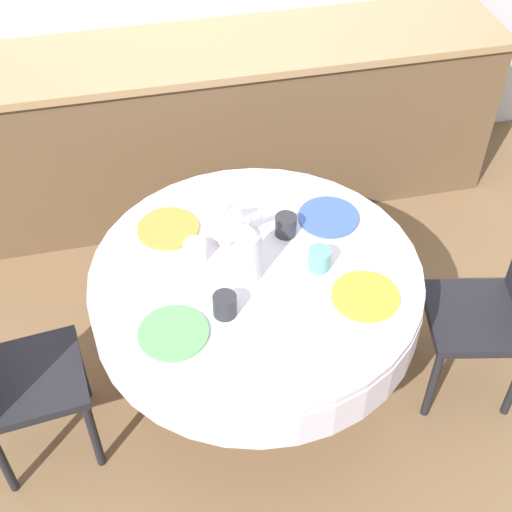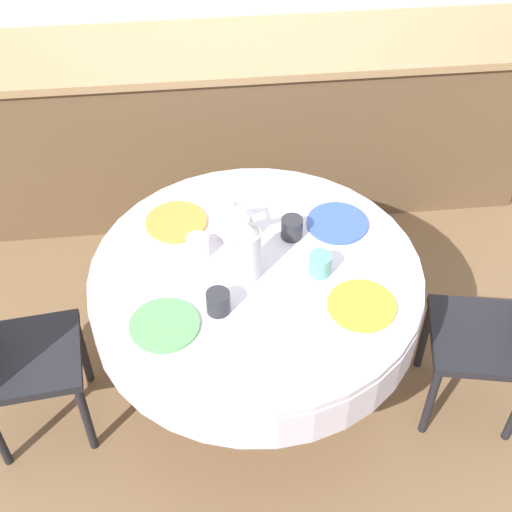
% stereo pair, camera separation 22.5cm
% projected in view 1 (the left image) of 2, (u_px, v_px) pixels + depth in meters
% --- Properties ---
extents(ground_plane, '(12.00, 12.00, 0.00)m').
position_uv_depth(ground_plane, '(256.00, 381.00, 3.26)').
color(ground_plane, brown).
extents(kitchen_counter, '(3.24, 0.64, 0.95)m').
position_uv_depth(kitchen_counter, '(200.00, 127.00, 3.89)').
color(kitchen_counter, brown).
rests_on(kitchen_counter, ground_plane).
extents(dining_table, '(1.31, 1.31, 0.73)m').
position_uv_depth(dining_table, '(256.00, 292.00, 2.84)').
color(dining_table, tan).
rests_on(dining_table, ground_plane).
extents(chair_left, '(0.47, 0.47, 0.89)m').
position_uv_depth(chair_left, '(497.00, 307.00, 2.92)').
color(chair_left, black).
rests_on(chair_left, ground_plane).
extents(chair_right, '(0.44, 0.44, 0.89)m').
position_uv_depth(chair_right, '(7.00, 374.00, 2.68)').
color(chair_right, black).
rests_on(chair_right, ground_plane).
extents(plate_near_left, '(0.25, 0.25, 0.01)m').
position_uv_depth(plate_near_left, '(173.00, 333.00, 2.52)').
color(plate_near_left, '#5BA85B').
rests_on(plate_near_left, dining_table).
extents(cup_near_left, '(0.09, 0.09, 0.09)m').
position_uv_depth(cup_near_left, '(225.00, 305.00, 2.57)').
color(cup_near_left, '#28282D').
rests_on(cup_near_left, dining_table).
extents(plate_near_right, '(0.25, 0.25, 0.01)m').
position_uv_depth(plate_near_right, '(365.00, 296.00, 2.65)').
color(plate_near_right, yellow).
rests_on(plate_near_right, dining_table).
extents(cup_near_right, '(0.09, 0.09, 0.09)m').
position_uv_depth(cup_near_right, '(319.00, 259.00, 2.74)').
color(cup_near_right, '#5BA39E').
rests_on(cup_near_right, dining_table).
extents(plate_far_left, '(0.25, 0.25, 0.01)m').
position_uv_depth(plate_far_left, '(168.00, 228.00, 2.92)').
color(plate_far_left, orange).
rests_on(plate_far_left, dining_table).
extents(cup_far_left, '(0.09, 0.09, 0.09)m').
position_uv_depth(cup_far_left, '(195.00, 251.00, 2.77)').
color(cup_far_left, white).
rests_on(cup_far_left, dining_table).
extents(plate_far_right, '(0.25, 0.25, 0.01)m').
position_uv_depth(plate_far_right, '(329.00, 217.00, 2.97)').
color(plate_far_right, '#3856AD').
rests_on(plate_far_right, dining_table).
extents(cup_far_right, '(0.09, 0.09, 0.09)m').
position_uv_depth(cup_far_right, '(286.00, 225.00, 2.87)').
color(cup_far_right, '#28282D').
rests_on(cup_far_right, dining_table).
extents(coffee_carafe, '(0.10, 0.10, 0.29)m').
position_uv_depth(coffee_carafe, '(248.00, 250.00, 2.65)').
color(coffee_carafe, '#B2B2B7').
rests_on(coffee_carafe, dining_table).
extents(teapot, '(0.22, 0.16, 0.21)m').
position_uv_depth(teapot, '(227.00, 223.00, 2.81)').
color(teapot, white).
rests_on(teapot, dining_table).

